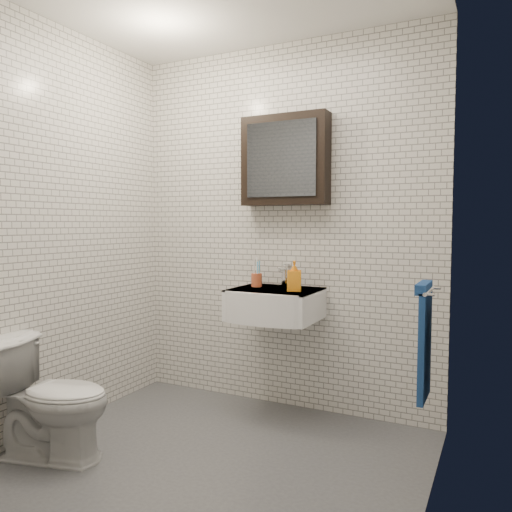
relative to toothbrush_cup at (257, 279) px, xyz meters
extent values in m
cube|color=#45474C|center=(0.11, -0.82, -0.89)|extent=(2.20, 2.00, 0.01)
cube|color=silver|center=(0.11, 0.18, 0.35)|extent=(2.20, 0.02, 2.50)
cube|color=silver|center=(0.11, -1.82, 0.35)|extent=(2.20, 0.02, 2.50)
cube|color=silver|center=(-0.99, -0.82, 0.35)|extent=(0.02, 2.00, 2.50)
cube|color=silver|center=(1.21, -0.82, 0.35)|extent=(0.02, 2.00, 2.50)
cube|color=white|center=(0.16, -0.05, -0.15)|extent=(0.55, 0.45, 0.20)
cylinder|color=silver|center=(0.16, -0.03, -0.06)|extent=(0.31, 0.31, 0.02)
cylinder|color=silver|center=(0.16, -0.03, -0.05)|extent=(0.04, 0.04, 0.01)
cube|color=white|center=(0.16, -0.05, -0.05)|extent=(0.55, 0.45, 0.01)
cylinder|color=silver|center=(0.16, 0.12, -0.02)|extent=(0.06, 0.06, 0.06)
cylinder|color=silver|center=(0.16, 0.12, 0.04)|extent=(0.03, 0.03, 0.08)
cylinder|color=silver|center=(0.16, 0.06, 0.07)|extent=(0.02, 0.12, 0.02)
cube|color=silver|center=(0.16, 0.15, 0.10)|extent=(0.02, 0.09, 0.01)
cube|color=black|center=(0.16, 0.11, 0.80)|extent=(0.60, 0.14, 0.60)
cube|color=#3F444C|center=(0.16, 0.03, 0.80)|extent=(0.49, 0.01, 0.49)
cylinder|color=silver|center=(1.17, -0.47, 0.05)|extent=(0.02, 0.30, 0.02)
cylinder|color=silver|center=(1.19, -0.34, 0.05)|extent=(0.04, 0.02, 0.02)
cylinder|color=silver|center=(1.19, -0.60, 0.05)|extent=(0.04, 0.02, 0.02)
cube|color=navy|center=(1.16, -0.47, -0.22)|extent=(0.03, 0.26, 0.54)
cube|color=navy|center=(1.15, -0.47, 0.07)|extent=(0.05, 0.26, 0.05)
cylinder|color=#C05430|center=(0.00, 0.00, 0.00)|extent=(0.08, 0.08, 0.09)
cylinder|color=white|center=(-0.01, -0.01, 0.05)|extent=(0.02, 0.03, 0.17)
cylinder|color=#46AFE3|center=(0.01, -0.01, 0.04)|extent=(0.01, 0.02, 0.15)
cylinder|color=white|center=(0.00, 0.01, 0.06)|extent=(0.02, 0.03, 0.18)
cylinder|color=#46AFE3|center=(0.02, 0.01, 0.05)|extent=(0.02, 0.04, 0.16)
imported|color=orange|center=(0.31, -0.09, 0.05)|extent=(0.11, 0.11, 0.19)
imported|color=silver|center=(-0.69, -1.13, -0.57)|extent=(0.72, 0.52, 0.67)
camera|label=1|loc=(1.49, -3.00, 0.38)|focal=35.00mm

